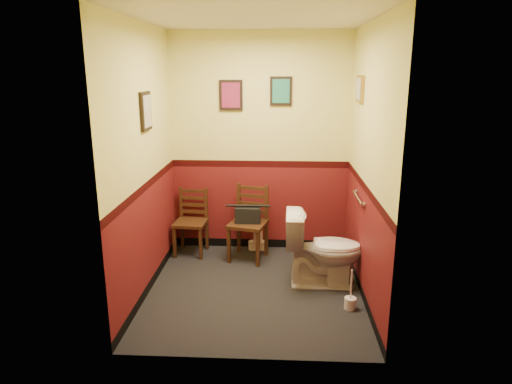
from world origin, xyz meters
TOP-DOWN VIEW (x-y plane):
  - floor at (0.00, 0.00)m, footprint 2.20×2.40m
  - ceiling at (0.00, 0.00)m, footprint 2.20×2.40m
  - wall_back at (0.00, 1.20)m, footprint 2.20×0.00m
  - wall_front at (0.00, -1.20)m, footprint 2.20×0.00m
  - wall_left at (-1.10, 0.00)m, footprint 0.00×2.40m
  - wall_right at (1.10, 0.00)m, footprint 0.00×2.40m
  - grab_bar at (1.07, 0.25)m, footprint 0.05×0.56m
  - framed_print_back_a at (-0.35, 1.18)m, footprint 0.28×0.04m
  - framed_print_back_b at (0.25, 1.18)m, footprint 0.26×0.04m
  - framed_print_left at (-1.08, 0.10)m, footprint 0.04×0.30m
  - framed_print_right at (1.08, 0.60)m, footprint 0.04×0.34m
  - toilet at (0.72, 0.16)m, footprint 0.83×0.48m
  - toilet_brush at (0.95, -0.35)m, footprint 0.11×0.11m
  - chair_left at (-0.85, 0.97)m, footprint 0.41×0.41m
  - chair_right at (-0.12, 0.85)m, footprint 0.51×0.51m
  - handbag at (-0.13, 0.81)m, footprint 0.31×0.16m
  - tp_stack at (-0.02, 1.10)m, footprint 0.25×0.15m

SIDE VIEW (x-z plane):
  - floor at x=0.00m, z-range 0.00..0.00m
  - toilet_brush at x=0.95m, z-range -0.14..0.27m
  - tp_stack at x=-0.02m, z-range -0.03..0.30m
  - toilet at x=0.72m, z-range 0.00..0.80m
  - chair_left at x=-0.85m, z-range 0.00..0.82m
  - chair_right at x=-0.12m, z-range 0.00..0.90m
  - handbag at x=-0.13m, z-range 0.46..0.68m
  - grab_bar at x=1.07m, z-range 0.92..0.98m
  - wall_back at x=0.00m, z-range 0.00..2.70m
  - wall_front at x=0.00m, z-range 0.00..2.70m
  - wall_left at x=-1.10m, z-range 0.00..2.70m
  - wall_right at x=1.10m, z-range 0.00..2.70m
  - framed_print_left at x=-1.08m, z-range 1.66..2.04m
  - framed_print_back_a at x=-0.35m, z-range 1.77..2.13m
  - framed_print_back_b at x=0.25m, z-range 1.83..2.17m
  - framed_print_right at x=1.08m, z-range 1.91..2.19m
  - ceiling at x=0.00m, z-range 2.70..2.70m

